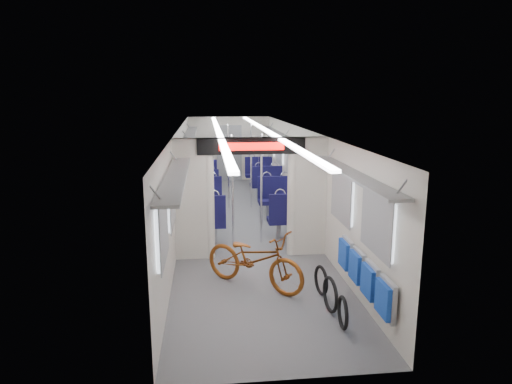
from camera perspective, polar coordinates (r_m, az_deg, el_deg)
carriage at (r=10.31m, az=-1.58°, el=3.29°), size 12.00×12.02×2.31m
bicycle at (r=7.44m, az=-0.21°, el=-8.36°), size 1.82×1.67×0.97m
flip_bench at (r=6.78m, az=13.25°, el=-9.93°), size 0.12×2.10×0.51m
bike_hoop_a at (r=6.41m, az=10.79°, el=-14.80°), size 0.07×0.46×0.46m
bike_hoop_b at (r=6.82m, az=9.26°, el=-12.73°), size 0.10×0.53×0.53m
bike_hoop_c at (r=7.34m, az=8.13°, el=-11.06°), size 0.12×0.48×0.48m
seat_bay_near_left at (r=10.57m, az=-6.66°, el=-1.70°), size 0.96×2.31×1.17m
seat_bay_near_right at (r=10.77m, az=3.34°, el=-1.43°), size 0.94×2.21×1.14m
seat_bay_far_left at (r=14.14m, az=-6.61°, el=1.69°), size 0.90×2.03×1.09m
seat_bay_far_right at (r=14.53m, az=0.79°, el=2.11°), size 0.93×2.15×1.12m
stanchion_near_left at (r=9.36m, az=-2.92°, el=0.18°), size 0.05×0.05×2.30m
stanchion_near_right at (r=9.47m, az=0.67°, el=0.33°), size 0.04×0.04×2.30m
stanchion_far_left at (r=12.44m, az=-3.47°, el=3.17°), size 0.05×0.05×2.30m
stanchion_far_right at (r=12.47m, az=-0.61°, el=3.21°), size 0.05×0.05×2.30m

